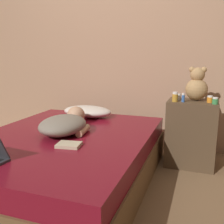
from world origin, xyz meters
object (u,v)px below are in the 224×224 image
object	(u,v)px
person_lying	(65,123)
bottle_white	(179,97)
pillow	(87,111)
teddy_bear	(197,86)
bottle_amber	(175,97)
bottle_orange	(210,99)
bottle_green	(215,101)
book	(69,145)
bottle_blue	(183,98)

from	to	relation	value
person_lying	bottle_white	world-z (taller)	bottle_white
pillow	person_lying	world-z (taller)	person_lying
teddy_bear	bottle_amber	bearing A→B (deg)	-140.18
pillow	bottle_orange	distance (m)	1.28
bottle_green	bottle_amber	xyz separation A→B (m)	(-0.36, 0.01, 0.02)
bottle_amber	book	distance (m)	1.14
bottle_blue	bottle_green	size ratio (longest dim) A/B	1.36
bottle_orange	bottle_white	bearing A→B (deg)	171.67
bottle_orange	bottle_green	xyz separation A→B (m)	(0.04, -0.07, -0.00)
person_lying	bottle_white	distance (m)	1.14
bottle_blue	book	size ratio (longest dim) A/B	0.44
bottle_orange	bottle_green	bearing A→B (deg)	-58.87
pillow	teddy_bear	world-z (taller)	teddy_bear
person_lying	book	bearing A→B (deg)	-64.46
bottle_blue	bottle_amber	size ratio (longest dim) A/B	0.91
person_lying	bottle_blue	bearing A→B (deg)	22.84
bottle_blue	bottle_green	xyz separation A→B (m)	(0.28, -0.02, -0.01)
bottle_white	book	xyz separation A→B (m)	(-0.70, -0.98, -0.25)
person_lying	bottle_green	xyz separation A→B (m)	(1.25, 0.54, 0.19)
person_lying	book	distance (m)	0.40
pillow	bottle_white	world-z (taller)	bottle_white
bottle_orange	pillow	bearing A→B (deg)	-179.82
pillow	bottle_amber	distance (m)	0.98
pillow	bottle_amber	world-z (taller)	bottle_amber
person_lying	bottle_green	size ratio (longest dim) A/B	11.24
bottle_green	bottle_amber	bearing A→B (deg)	177.85
person_lying	bottle_white	bearing A→B (deg)	28.59
bottle_orange	bottle_green	world-z (taller)	bottle_orange
bottle_blue	pillow	bearing A→B (deg)	177.03
teddy_bear	bottle_white	world-z (taller)	teddy_bear
pillow	bottle_green	distance (m)	1.33
bottle_white	bottle_amber	size ratio (longest dim) A/B	0.67
pillow	bottle_blue	world-z (taller)	bottle_blue
person_lying	bottle_orange	distance (m)	1.36
bottle_white	bottle_green	size ratio (longest dim) A/B	0.99
bottle_green	bottle_amber	size ratio (longest dim) A/B	0.67
teddy_bear	bottle_green	distance (m)	0.27
teddy_bear	book	size ratio (longest dim) A/B	1.71
bottle_white	book	size ratio (longest dim) A/B	0.33
bottle_orange	book	size ratio (longest dim) A/B	0.34
teddy_bear	bottle_amber	xyz separation A→B (m)	(-0.19, -0.16, -0.10)
pillow	teddy_bear	distance (m)	1.19
teddy_bear	bottle_blue	xyz separation A→B (m)	(-0.11, -0.15, -0.10)
person_lying	bottle_amber	distance (m)	1.06
bottle_blue	bottle_amber	xyz separation A→B (m)	(-0.08, -0.00, 0.00)
pillow	book	distance (m)	0.98
teddy_bear	bottle_orange	distance (m)	0.20
bottle_white	bottle_green	xyz separation A→B (m)	(0.34, -0.12, 0.00)
bottle_white	person_lying	bearing A→B (deg)	-144.35
person_lying	bottle_amber	size ratio (longest dim) A/B	7.53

